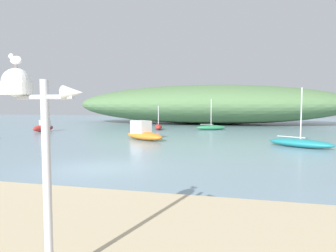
{
  "coord_description": "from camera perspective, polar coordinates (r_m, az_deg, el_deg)",
  "views": [
    {
      "loc": [
        5.98,
        -11.79,
        2.77
      ],
      "look_at": [
        1.88,
        5.1,
        1.54
      ],
      "focal_mm": 32.01,
      "sensor_mm": 36.0,
      "label": 1
    }
  ],
  "objects": [
    {
      "name": "sailboat_west_reach",
      "position": [
        33.35,
        8.19,
        -0.26
      ],
      "size": [
        3.45,
        2.09,
        3.4
      ],
      "color": "#287A4C",
      "rests_on": "ground"
    },
    {
      "name": "motorboat_inner_mooring",
      "position": [
        23.83,
        -4.74,
        -1.35
      ],
      "size": [
        4.2,
        3.44,
        1.51
      ],
      "color": "orange",
      "rests_on": "ground"
    },
    {
      "name": "sailboat_outer_mooring",
      "position": [
        21.36,
        23.88,
        -2.95
      ],
      "size": [
        4.18,
        3.15,
        3.88
      ],
      "color": "teal",
      "rests_on": "ground"
    },
    {
      "name": "distant_hill",
      "position": [
        44.64,
        7.5,
        4.1
      ],
      "size": [
        40.04,
        15.25,
        5.66
      ],
      "primitive_type": "ellipsoid",
      "color": "#517547",
      "rests_on": "ground"
    },
    {
      "name": "ground_plane",
      "position": [
        13.51,
        -13.07,
        -7.88
      ],
      "size": [
        120.0,
        120.0,
        0.0
      ],
      "primitive_type": "plane",
      "color": "#7A99A8"
    },
    {
      "name": "sailboat_far_left",
      "position": [
        33.41,
        -1.84,
        -0.15
      ],
      "size": [
        1.44,
        2.6,
        2.66
      ],
      "color": "#B72D28",
      "rests_on": "ground"
    },
    {
      "name": "motorboat_near_shore",
      "position": [
        33.39,
        -22.6,
        -0.21
      ],
      "size": [
        1.24,
        2.73,
        1.21
      ],
      "color": "#B72D28",
      "rests_on": "ground"
    },
    {
      "name": "seagull_on_radar",
      "position": [
        4.88,
        -27.04,
        11.23
      ],
      "size": [
        0.29,
        0.14,
        0.21
      ],
      "color": "orange",
      "rests_on": "mast_structure"
    },
    {
      "name": "mast_structure",
      "position": [
        4.7,
        -24.86,
        2.66
      ],
      "size": [
        1.26,
        0.45,
        3.09
      ],
      "color": "silver",
      "rests_on": "beach_sand"
    }
  ]
}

